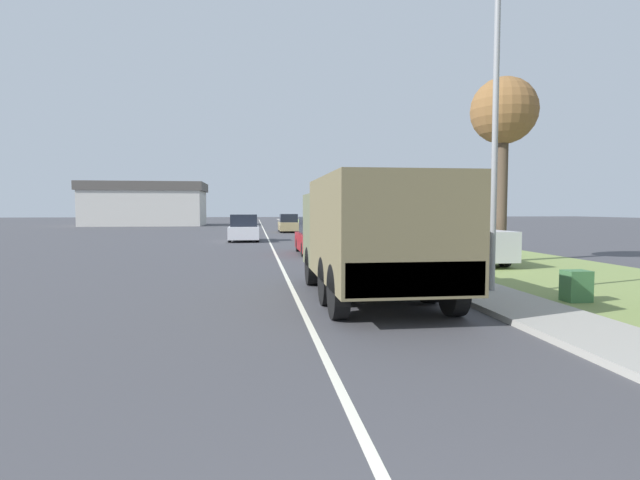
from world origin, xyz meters
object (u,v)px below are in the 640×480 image
(pickup_truck, at_px, (458,240))
(lamp_post, at_px, (488,95))
(military_truck, at_px, (373,232))
(car_third_ahead, at_px, (289,224))
(car_second_ahead, at_px, (244,229))
(car_nearest_ahead, at_px, (319,237))

(pickup_truck, height_order, lamp_post, lamp_post)
(military_truck, height_order, car_third_ahead, military_truck)
(military_truck, bearing_deg, car_third_ahead, 89.33)
(military_truck, xyz_separation_m, car_second_ahead, (-3.38, 21.64, -0.80))
(military_truck, relative_size, lamp_post, 0.82)
(car_second_ahead, bearing_deg, pickup_truck, -58.39)
(pickup_truck, bearing_deg, lamp_post, -108.31)
(pickup_truck, distance_m, lamp_post, 8.76)
(lamp_post, bearing_deg, pickup_truck, 71.69)
(car_nearest_ahead, xyz_separation_m, car_second_ahead, (-3.66, 9.74, 0.00))
(car_second_ahead, xyz_separation_m, pickup_truck, (8.66, -14.07, 0.11))
(car_third_ahead, xyz_separation_m, lamp_post, (2.42, -33.80, 4.06))
(military_truck, height_order, car_nearest_ahead, military_truck)
(car_second_ahead, height_order, lamp_post, lamp_post)
(car_nearest_ahead, bearing_deg, pickup_truck, -40.91)
(car_second_ahead, height_order, car_third_ahead, car_second_ahead)
(military_truck, height_order, pickup_truck, military_truck)
(military_truck, distance_m, car_third_ahead, 33.94)
(car_nearest_ahead, xyz_separation_m, lamp_post, (2.54, -11.78, 4.03))
(car_nearest_ahead, relative_size, pickup_truck, 0.79)
(military_truck, distance_m, car_second_ahead, 21.92)
(car_nearest_ahead, height_order, car_third_ahead, car_nearest_ahead)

